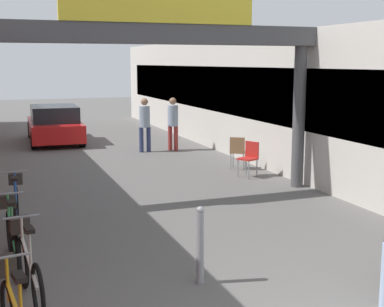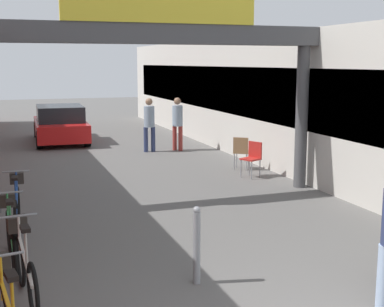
% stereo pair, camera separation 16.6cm
% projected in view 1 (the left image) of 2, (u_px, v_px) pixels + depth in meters
% --- Properties ---
extents(storefront_right, '(3.00, 26.00, 3.64)m').
position_uv_depth(storefront_right, '(279.00, 97.00, 16.48)').
color(storefront_right, beige).
rests_on(storefront_right, ground_plane).
extents(arcade_sign_gateway, '(7.40, 0.47, 4.27)m').
position_uv_depth(arcade_sign_gateway, '(158.00, 53.00, 10.82)').
color(arcade_sign_gateway, '#4C4C4F').
rests_on(arcade_sign_gateway, ground_plane).
extents(pedestrian_carrying_crate, '(0.47, 0.47, 1.74)m').
position_uv_depth(pedestrian_carrying_crate, '(173.00, 120.00, 17.42)').
color(pedestrian_carrying_crate, '#99332D').
rests_on(pedestrian_carrying_crate, ground_plane).
extents(pedestrian_elderly_walking, '(0.39, 0.36, 1.74)m').
position_uv_depth(pedestrian_elderly_walking, '(145.00, 121.00, 17.14)').
color(pedestrian_elderly_walking, navy).
rests_on(pedestrian_elderly_walking, ground_plane).
extents(bicycle_silver_second, '(0.46, 1.69, 0.98)m').
position_uv_depth(bicycle_silver_second, '(28.00, 265.00, 6.48)').
color(bicycle_silver_second, black).
rests_on(bicycle_silver_second, ground_plane).
extents(bicycle_green_third, '(0.46, 1.69, 0.98)m').
position_uv_depth(bicycle_green_third, '(11.00, 234.00, 7.66)').
color(bicycle_green_third, black).
rests_on(bicycle_green_third, ground_plane).
extents(bicycle_blue_farthest, '(0.46, 1.69, 0.98)m').
position_uv_depth(bicycle_blue_farthest, '(16.00, 205.00, 9.19)').
color(bicycle_blue_farthest, black).
rests_on(bicycle_blue_farthest, ground_plane).
extents(bollard_post_metal, '(0.10, 0.10, 1.04)m').
position_uv_depth(bollard_post_metal, '(200.00, 245.00, 6.94)').
color(bollard_post_metal, gray).
rests_on(bollard_post_metal, ground_plane).
extents(cafe_chair_red_nearer, '(0.54, 0.54, 0.89)m').
position_uv_depth(cafe_chair_red_nearer, '(250.00, 156.00, 13.47)').
color(cafe_chair_red_nearer, gray).
rests_on(cafe_chair_red_nearer, ground_plane).
extents(cafe_chair_wood_farther, '(0.56, 0.56, 0.89)m').
position_uv_depth(cafe_chair_wood_farther, '(238.00, 150.00, 14.38)').
color(cafe_chair_wood_farther, gray).
rests_on(cafe_chair_wood_farther, ground_plane).
extents(parked_car_red, '(1.89, 4.05, 1.33)m').
position_uv_depth(parked_car_red, '(55.00, 125.00, 19.29)').
color(parked_car_red, red).
rests_on(parked_car_red, ground_plane).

